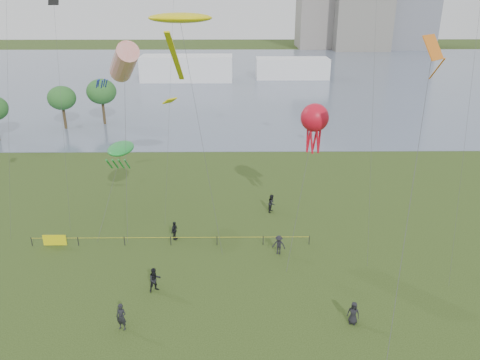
{
  "coord_description": "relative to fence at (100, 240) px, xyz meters",
  "views": [
    {
      "loc": [
        -0.33,
        -20.79,
        20.48
      ],
      "look_at": [
        0.0,
        10.0,
        8.0
      ],
      "focal_mm": 35.0,
      "sensor_mm": 36.0,
      "label": 1
    }
  ],
  "objects": [
    {
      "name": "spectator_d",
      "position": [
        19.47,
        -10.42,
        0.26
      ],
      "size": [
        0.93,
        0.77,
        1.63
      ],
      "primitive_type": "imported",
      "rotation": [
        0.0,
        0.0,
        -0.38
      ],
      "color": "black",
      "rests_on": "ground_plane"
    },
    {
      "name": "kite_stingray",
      "position": [
        7.65,
        1.3,
        17.97
      ],
      "size": [
        5.4,
        9.98,
        18.99
      ],
      "rotation": [
        0.0,
        0.0,
        0.22
      ],
      "color": "#3F3F42"
    },
    {
      "name": "kite_octopus",
      "position": [
        18.18,
        1.34,
        10.34
      ],
      "size": [
        3.63,
        6.74,
        12.12
      ],
      "rotation": [
        0.0,
        0.0,
        0.23
      ],
      "color": "#3F3F42"
    },
    {
      "name": "spectator_a",
      "position": [
        5.82,
        -6.65,
        0.39
      ],
      "size": [
        1.16,
        1.09,
        1.89
      ],
      "primitive_type": "imported",
      "rotation": [
        0.0,
        0.0,
        0.55
      ],
      "color": "black",
      "rests_on": "ground_plane"
    },
    {
      "name": "building_low",
      "position": [
        44.06,
        153.26,
        13.45
      ],
      "size": [
        16.0,
        18.0,
        28.0
      ],
      "primitive_type": "cube",
      "color": "slate",
      "rests_on": "ground_plane"
    },
    {
      "name": "spectator_c",
      "position": [
        6.34,
        1.02,
        0.31
      ],
      "size": [
        0.74,
        1.09,
        1.72
      ],
      "primitive_type": "imported",
      "rotation": [
        0.0,
        0.0,
        1.22
      ],
      "color": "black",
      "rests_on": "ground_plane"
    },
    {
      "name": "pavilion_right",
      "position": [
        26.06,
        83.26,
        1.95
      ],
      "size": [
        18.0,
        7.0,
        5.0
      ],
      "primitive_type": "cube",
      "color": "white",
      "rests_on": "ground_plane"
    },
    {
      "name": "fence",
      "position": [
        0.0,
        0.0,
        0.0
      ],
      "size": [
        24.07,
        0.07,
        1.05
      ],
      "color": "black",
      "rests_on": "ground_plane"
    },
    {
      "name": "spectator_f",
      "position": [
        4.33,
        -10.83,
        0.4
      ],
      "size": [
        0.79,
        0.63,
        1.9
      ],
      "primitive_type": "imported",
      "rotation": [
        0.0,
        0.0,
        -0.29
      ],
      "color": "black",
      "rests_on": "ground_plane"
    },
    {
      "name": "trees",
      "position": [
        -19.97,
        34.24,
        4.51
      ],
      "size": [
        28.98,
        17.0,
        7.42
      ],
      "color": "#3B2E1B",
      "rests_on": "ground_plane"
    },
    {
      "name": "kite_windsock",
      "position": [
        2.16,
        5.7,
        14.21
      ],
      "size": [
        4.33,
        7.87,
        16.74
      ],
      "rotation": [
        0.0,
        0.0,
        0.17
      ],
      "color": "#3F3F42"
    },
    {
      "name": "kite_delta",
      "position": [
        22.26,
        -10.13,
        16.22
      ],
      "size": [
        4.54,
        9.93,
        18.31
      ],
      "rotation": [
        0.0,
        0.0,
        0.17
      ],
      "color": "#3F3F42"
    },
    {
      "name": "pavilion_left",
      "position": [
        0.06,
        80.26,
        2.45
      ],
      "size": [
        22.0,
        8.0,
        6.0
      ],
      "primitive_type": "cube",
      "color": "white",
      "rests_on": "ground_plane"
    },
    {
      "name": "lake",
      "position": [
        12.06,
        85.26,
        -0.53
      ],
      "size": [
        400.0,
        120.0,
        0.08
      ],
      "primitive_type": "cube",
      "color": "slate",
      "rests_on": "ground_plane"
    },
    {
      "name": "spectator_b",
      "position": [
        15.33,
        -1.54,
        0.3
      ],
      "size": [
        1.23,
        0.9,
        1.7
      ],
      "primitive_type": "imported",
      "rotation": [
        0.0,
        0.0,
        -0.27
      ],
      "color": "black",
      "rests_on": "ground_plane"
    },
    {
      "name": "spectator_g",
      "position": [
        15.34,
        6.55,
        0.36
      ],
      "size": [
        0.98,
        1.08,
        1.83
      ],
      "primitive_type": "imported",
      "rotation": [
        0.0,
        0.0,
        1.18
      ],
      "color": "black",
      "rests_on": "ground_plane"
    },
    {
      "name": "kite_creature",
      "position": [
        0.89,
        6.66,
        6.07
      ],
      "size": [
        2.53,
        8.25,
        7.08
      ],
      "rotation": [
        0.0,
        0.0,
        0.01
      ],
      "color": "#3F3F42"
    }
  ]
}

